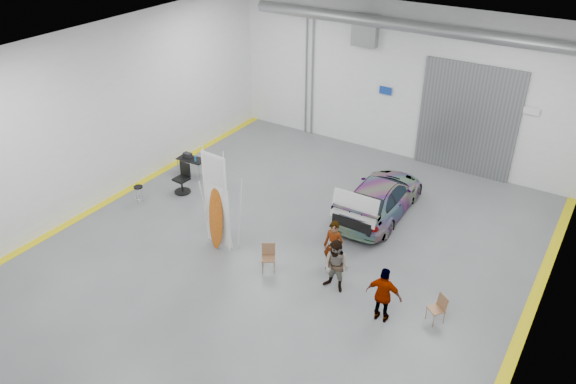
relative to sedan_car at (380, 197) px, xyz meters
The scene contains 13 objects.
ground 3.80m from the sedan_car, 113.30° to the right, with size 16.00×16.00×0.00m, color slate.
room_shell 3.85m from the sedan_car, 135.59° to the right, with size 14.02×16.18×6.01m.
sedan_car is the anchor object (origin of this frame).
person_a 3.57m from the sedan_car, 87.66° to the right, with size 0.60×0.39×1.64m, color brown.
person_b 4.32m from the sedan_car, 81.78° to the right, with size 0.77×0.59×1.58m, color slate.
person_c 5.18m from the sedan_car, 64.95° to the right, with size 0.93×0.38×1.61m, color #A45B36.
surfboard_display 5.58m from the sedan_car, 127.08° to the right, with size 0.95×0.31×3.35m.
folding_chair_near 4.77m from the sedan_car, 107.19° to the right, with size 0.53×0.57×0.82m.
folding_chair_far 5.26m from the sedan_car, 49.96° to the right, with size 0.51×0.56×0.78m.
shop_stool 8.25m from the sedan_car, 152.49° to the right, with size 0.33×0.33×0.65m.
work_table 7.28m from the sedan_car, behind, with size 1.12×0.61×0.88m.
office_chair 6.98m from the sedan_car, 159.79° to the right, with size 0.58×0.58×1.10m.
trunk_lid 2.07m from the sedan_car, 90.00° to the right, with size 1.50×0.91×0.04m, color silver.
Camera 1 is at (7.48, -11.75, 10.08)m, focal length 35.00 mm.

